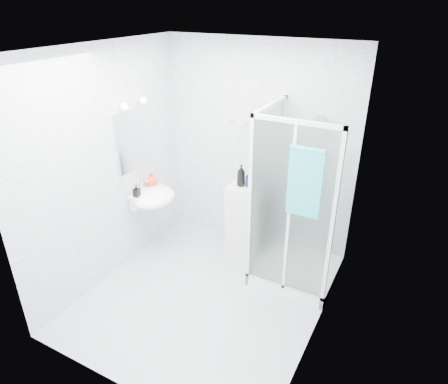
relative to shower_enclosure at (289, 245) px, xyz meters
The scene contains 12 objects.
room 1.33m from the shower_enclosure, 131.13° to the right, with size 2.40×2.60×2.60m.
shower_enclosure is the anchor object (origin of this frame).
wall_basin 1.72m from the shower_enclosure, 169.19° to the right, with size 0.46×0.56×0.35m.
mirror 2.16m from the shower_enclosure, behind, with size 0.02×0.60×0.70m, color white.
vanity_lights 2.35m from the shower_enclosure, behind, with size 0.10×0.40×0.08m.
wall_hooks 1.57m from the shower_enclosure, 151.98° to the left, with size 0.23×0.06×0.03m.
storage_cabinet 0.70m from the shower_enclosure, 160.37° to the left, with size 0.40×0.42×0.94m.
hand_towel 1.11m from the shower_enclosure, 61.00° to the right, with size 0.32×0.05×0.69m.
shampoo_bottle_a 0.98m from the shower_enclosure, 164.21° to the left, with size 0.10×0.10×0.27m, color black.
shampoo_bottle_b 0.89m from the shower_enclosure, 158.60° to the left, with size 0.10×0.10×0.21m, color #0A1340.
soap_dispenser_orange 1.84m from the shower_enclosure, behind, with size 0.14×0.14×0.18m, color red.
soap_dispenser_black 1.87m from the shower_enclosure, 164.16° to the right, with size 0.07×0.07×0.15m, color black.
Camera 1 is at (1.82, -2.93, 2.98)m, focal length 32.00 mm.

